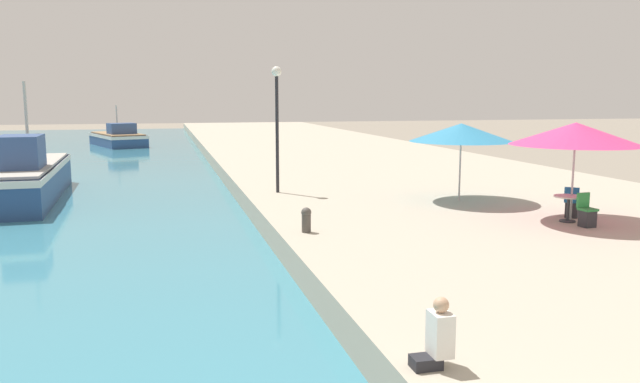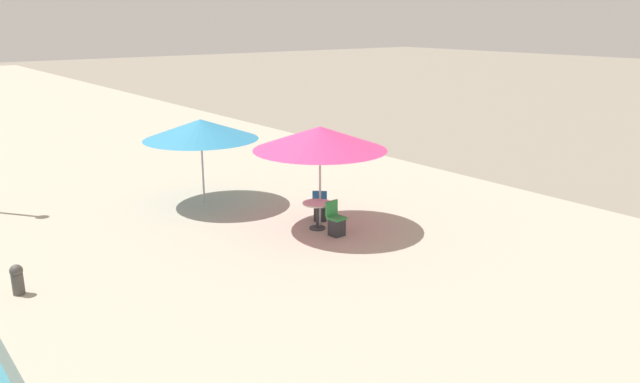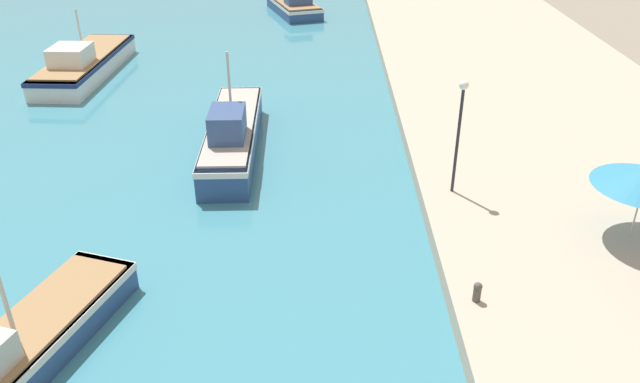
{
  "view_description": "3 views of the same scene",
  "coord_description": "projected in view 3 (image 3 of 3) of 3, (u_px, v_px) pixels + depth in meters",
  "views": [
    {
      "loc": [
        -2.83,
        -3.15,
        4.23
      ],
      "look_at": [
        1.5,
        13.93,
        1.54
      ],
      "focal_mm": 35.0,
      "sensor_mm": 36.0,
      "label": 1
    },
    {
      "loc": [
        -1.58,
        -0.94,
        6.28
      ],
      "look_at": [
        8.32,
        11.92,
        1.74
      ],
      "focal_mm": 35.0,
      "sensor_mm": 36.0,
      "label": 2
    },
    {
      "loc": [
        -3.86,
        -2.56,
        12.56
      ],
      "look_at": [
        -4.0,
        18.0,
        1.34
      ],
      "focal_mm": 35.0,
      "sensor_mm": 36.0,
      "label": 3
    }
  ],
  "objects": [
    {
      "name": "quay_promenade",
      "position": [
        506.0,
        65.0,
        40.49
      ],
      "size": [
        16.0,
        90.0,
        0.74
      ],
      "color": "#B2A893",
      "rests_on": "ground_plane"
    },
    {
      "name": "fishing_boat_mid",
      "position": [
        232.0,
        134.0,
        29.11
      ],
      "size": [
        2.56,
        10.35,
        4.8
      ],
      "rotation": [
        0.0,
        0.0,
        0.04
      ],
      "color": "navy",
      "rests_on": "water_basin"
    },
    {
      "name": "fishing_boat_distant",
      "position": [
        294.0,
        6.0,
        54.52
      ],
      "size": [
        5.36,
        8.18,
        3.46
      ],
      "rotation": [
        0.0,
        0.0,
        0.33
      ],
      "color": "navy",
      "rests_on": "water_basin"
    },
    {
      "name": "lamppost",
      "position": [
        460.0,
        118.0,
        23.24
      ],
      "size": [
        0.36,
        0.36,
        4.56
      ],
      "color": "#232328",
      "rests_on": "quay_promenade"
    },
    {
      "name": "fishing_boat_far",
      "position": [
        84.0,
        63.0,
        39.35
      ],
      "size": [
        3.45,
        10.91,
        4.12
      ],
      "rotation": [
        0.0,
        0.0,
        -0.03
      ],
      "color": "silver",
      "rests_on": "water_basin"
    },
    {
      "name": "mooring_bollard",
      "position": [
        477.0,
        291.0,
        18.51
      ],
      "size": [
        0.26,
        0.26,
        0.65
      ],
      "color": "#4C4742",
      "rests_on": "quay_promenade"
    },
    {
      "name": "fishing_boat_near",
      "position": [
        16.0,
        351.0,
        16.81
      ],
      "size": [
        4.52,
        8.55,
        3.4
      ],
      "rotation": [
        0.0,
        0.0,
        -0.3
      ],
      "color": "navy",
      "rests_on": "water_basin"
    }
  ]
}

